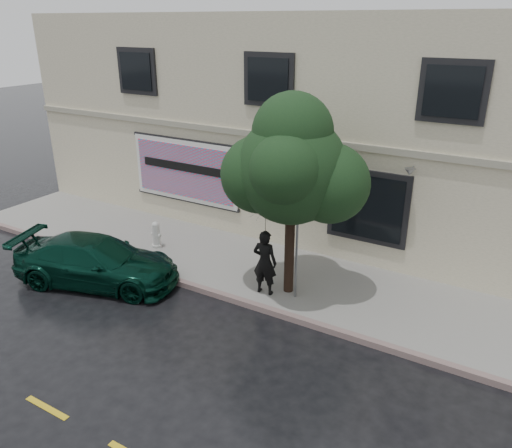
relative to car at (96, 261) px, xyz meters
The scene contains 12 objects.
ground 2.95m from the car, ahead, with size 90.00×90.00×0.00m, color black.
sidewalk 4.02m from the car, 44.53° to the left, with size 20.00×3.50×0.15m, color gray.
curb 3.07m from the car, 20.12° to the left, with size 20.00×0.18×0.16m, color slate.
road_marking 4.91m from the car, 54.41° to the right, with size 19.00×0.12×0.01m, color gold.
building 9.43m from the car, 71.61° to the left, with size 20.00×8.12×7.00m.
billboard 4.69m from the car, 94.68° to the left, with size 4.30×0.16×2.20m.
car is the anchor object (origin of this frame).
pedestrian 4.67m from the car, 20.73° to the left, with size 0.64×0.42×1.76m, color black.
umbrella 4.92m from the car, 20.73° to the left, with size 0.89×0.89×0.66m, color black.
street_tree 5.96m from the car, 23.03° to the left, with size 2.68×2.68×4.65m.
fire_hydrant 2.41m from the car, 89.27° to the left, with size 0.35×0.33×0.85m.
sign_pole 5.60m from the car, 19.92° to the left, with size 0.35×0.10×2.85m.
Camera 1 is at (7.14, -7.84, 6.76)m, focal length 35.00 mm.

